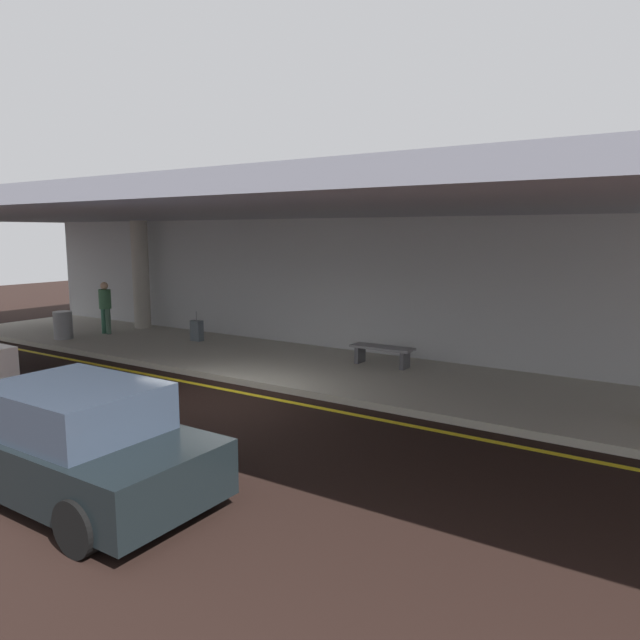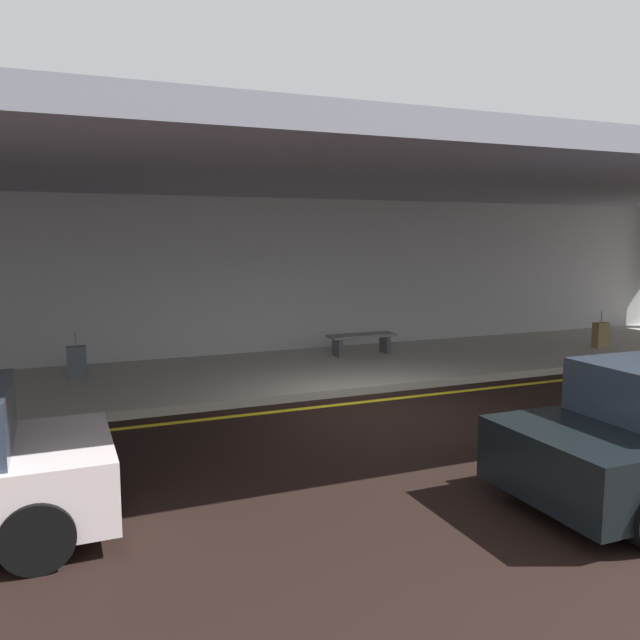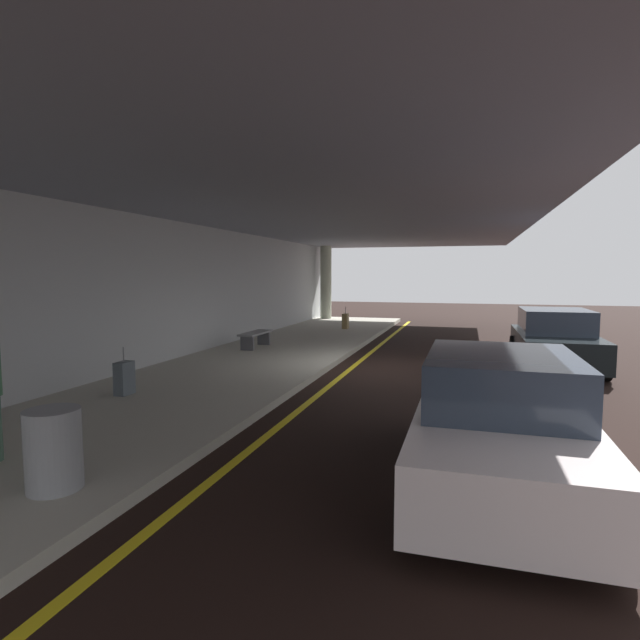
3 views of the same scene
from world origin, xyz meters
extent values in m
plane|color=black|center=(0.00, 0.00, 0.00)|extent=(60.00, 60.00, 0.00)
cube|color=#B0AC9D|center=(0.00, 3.10, 0.07)|extent=(26.00, 4.20, 0.15)
cube|color=yellow|center=(0.00, 0.54, 0.00)|extent=(26.00, 0.14, 0.01)
cube|color=gray|center=(0.00, 2.60, 3.95)|extent=(28.00, 13.20, 0.30)
cube|color=#B4B7BA|center=(0.00, 5.35, 1.90)|extent=(26.00, 0.30, 3.80)
cylinder|color=black|center=(-5.17, -1.80, 0.32)|extent=(0.64, 0.22, 0.64)
cylinder|color=black|center=(-5.17, -3.50, 0.32)|extent=(0.64, 0.22, 0.64)
cylinder|color=black|center=(0.11, -3.57, 0.32)|extent=(0.64, 0.22, 0.64)
cube|color=#545F67|center=(-4.61, 3.85, 0.46)|extent=(0.36, 0.22, 0.62)
cylinder|color=slate|center=(-4.61, 3.85, 0.91)|extent=(0.02, 0.02, 0.28)
cube|color=olive|center=(7.59, 2.56, 0.46)|extent=(0.36, 0.22, 0.62)
cylinder|color=slate|center=(7.59, 2.56, 0.91)|extent=(0.02, 0.02, 0.28)
cube|color=slate|center=(1.64, 3.94, 0.60)|extent=(1.60, 0.50, 0.06)
cube|color=#4C4C51|center=(1.02, 3.94, 0.36)|extent=(0.10, 0.40, 0.42)
cube|color=#4C4C51|center=(2.26, 3.94, 0.36)|extent=(0.10, 0.40, 0.42)
camera|label=1|loc=(8.13, -8.72, 3.40)|focal=32.92mm
camera|label=2|loc=(-4.92, -9.28, 2.90)|focal=35.86mm
camera|label=3|loc=(-12.38, -2.27, 2.40)|focal=28.08mm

